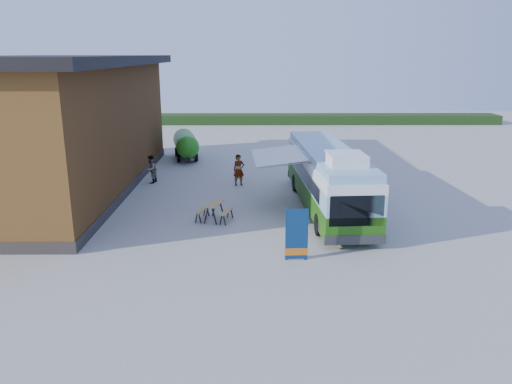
{
  "coord_description": "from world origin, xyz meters",
  "views": [
    {
      "loc": [
        0.48,
        -18.28,
        7.61
      ],
      "look_at": [
        0.62,
        4.05,
        1.4
      ],
      "focal_mm": 35.0,
      "sensor_mm": 36.0,
      "label": 1
    }
  ],
  "objects_px": {
    "bus": "(327,176)",
    "picnic_table": "(214,208)",
    "banner": "(297,239)",
    "person_b": "(151,169)",
    "slurry_tanker": "(186,143)",
    "person_a": "(239,170)"
  },
  "relations": [
    {
      "from": "banner",
      "to": "slurry_tanker",
      "type": "relative_size",
      "value": 0.38
    },
    {
      "from": "banner",
      "to": "person_b",
      "type": "relative_size",
      "value": 1.19
    },
    {
      "from": "banner",
      "to": "picnic_table",
      "type": "height_order",
      "value": "banner"
    },
    {
      "from": "person_a",
      "to": "person_b",
      "type": "xyz_separation_m",
      "value": [
        -5.34,
        0.6,
        -0.08
      ]
    },
    {
      "from": "person_a",
      "to": "slurry_tanker",
      "type": "relative_size",
      "value": 0.35
    },
    {
      "from": "person_b",
      "to": "slurry_tanker",
      "type": "xyz_separation_m",
      "value": [
        1.18,
        7.2,
        0.31
      ]
    },
    {
      "from": "bus",
      "to": "person_a",
      "type": "height_order",
      "value": "bus"
    },
    {
      "from": "banner",
      "to": "picnic_table",
      "type": "xyz_separation_m",
      "value": [
        -3.48,
        4.67,
        -0.2
      ]
    },
    {
      "from": "picnic_table",
      "to": "person_b",
      "type": "xyz_separation_m",
      "value": [
        -4.35,
        7.14,
        0.22
      ]
    },
    {
      "from": "picnic_table",
      "to": "slurry_tanker",
      "type": "xyz_separation_m",
      "value": [
        -3.17,
        14.34,
        0.54
      ]
    },
    {
      "from": "picnic_table",
      "to": "person_b",
      "type": "height_order",
      "value": "person_b"
    },
    {
      "from": "picnic_table",
      "to": "person_a",
      "type": "relative_size",
      "value": 0.95
    },
    {
      "from": "bus",
      "to": "person_b",
      "type": "height_order",
      "value": "bus"
    },
    {
      "from": "banner",
      "to": "slurry_tanker",
      "type": "bearing_deg",
      "value": 105.95
    },
    {
      "from": "bus",
      "to": "picnic_table",
      "type": "bearing_deg",
      "value": -164.99
    },
    {
      "from": "bus",
      "to": "banner",
      "type": "relative_size",
      "value": 5.76
    },
    {
      "from": "person_b",
      "to": "slurry_tanker",
      "type": "relative_size",
      "value": 0.32
    },
    {
      "from": "banner",
      "to": "person_b",
      "type": "xyz_separation_m",
      "value": [
        -7.83,
        11.81,
        0.02
      ]
    },
    {
      "from": "banner",
      "to": "picnic_table",
      "type": "bearing_deg",
      "value": 123.33
    },
    {
      "from": "bus",
      "to": "person_a",
      "type": "relative_size",
      "value": 6.28
    },
    {
      "from": "bus",
      "to": "slurry_tanker",
      "type": "height_order",
      "value": "bus"
    },
    {
      "from": "slurry_tanker",
      "to": "person_a",
      "type": "bearing_deg",
      "value": -74.08
    }
  ]
}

